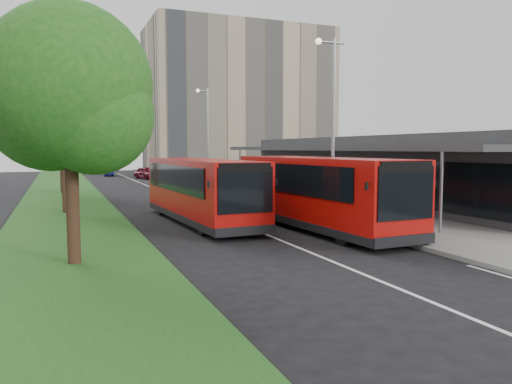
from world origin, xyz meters
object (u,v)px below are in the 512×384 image
at_px(litter_bin, 275,192).
at_px(lamp_post_far, 207,131).
at_px(tree_mid, 63,113).
at_px(tree_far, 61,123).
at_px(tree_near, 69,98).
at_px(car_near, 147,173).
at_px(bus_second, 201,190).
at_px(bus_main, 318,193).
at_px(bollard, 226,182).
at_px(lamp_post_near, 332,116).
at_px(car_far, 109,172).

bearing_deg(litter_bin, lamp_post_far, 95.62).
relative_size(tree_mid, tree_far, 0.98).
bearing_deg(tree_mid, tree_near, -90.00).
bearing_deg(car_near, bus_second, -112.11).
height_order(bus_main, bus_second, bus_main).
relative_size(lamp_post_far, bollard, 7.20).
relative_size(lamp_post_near, bollard, 7.20).
distance_m(tree_mid, litter_bin, 13.14).
bearing_deg(lamp_post_near, lamp_post_far, 90.00).
distance_m(litter_bin, bollard, 7.74).
xyz_separation_m(bollard, car_far, (-6.17, 25.95, -0.19)).
relative_size(tree_far, car_near, 2.03).
distance_m(tree_mid, lamp_post_near, 13.18).
height_order(tree_far, litter_bin, tree_far).
relative_size(tree_mid, car_near, 1.99).
bearing_deg(car_far, bus_second, -84.81).
bearing_deg(tree_far, bollard, -12.71).
xyz_separation_m(lamp_post_near, bollard, (0.46, 16.44, -4.01)).
bearing_deg(car_near, tree_far, -135.60).
xyz_separation_m(tree_near, tree_far, (-0.00, 24.00, 0.47)).
bearing_deg(bus_main, bollard, 80.17).
distance_m(lamp_post_near, car_near, 35.07).
bearing_deg(bollard, litter_bin, -85.21).
relative_size(lamp_post_near, car_near, 2.04).
bearing_deg(tree_mid, bollard, 39.00).
relative_size(bus_second, car_near, 2.56).
height_order(tree_mid, bus_second, tree_mid).
xyz_separation_m(bus_main, car_near, (-0.81, 36.56, -0.83)).
bearing_deg(lamp_post_far, lamp_post_near, -90.00).
xyz_separation_m(litter_bin, bollard, (-0.65, 7.71, 0.13)).
bearing_deg(litter_bin, car_far, 101.44).
bearing_deg(bus_main, tree_mid, 133.69).
relative_size(tree_mid, lamp_post_far, 0.98).
relative_size(tree_near, tree_mid, 0.93).
bearing_deg(lamp_post_near, bus_second, 163.33).
relative_size(bus_main, bus_second, 1.04).
bearing_deg(lamp_post_near, bus_main, -132.32).
bearing_deg(car_near, litter_bin, -98.88).
distance_m(tree_far, lamp_post_far, 11.18).
distance_m(bus_second, litter_bin, 9.77).
relative_size(lamp_post_far, car_near, 2.04).
bearing_deg(bus_second, tree_mid, 132.75).
height_order(lamp_post_far, litter_bin, lamp_post_far).
bearing_deg(bus_second, lamp_post_far, 69.96).
bearing_deg(lamp_post_near, litter_bin, 82.76).
distance_m(lamp_post_near, lamp_post_far, 20.00).
height_order(tree_near, bus_second, tree_near).
xyz_separation_m(bus_second, car_near, (3.14, 33.07, -0.77)).
xyz_separation_m(tree_near, litter_bin, (12.24, 13.68, -4.10)).
bearing_deg(lamp_post_near, tree_far, 120.29).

